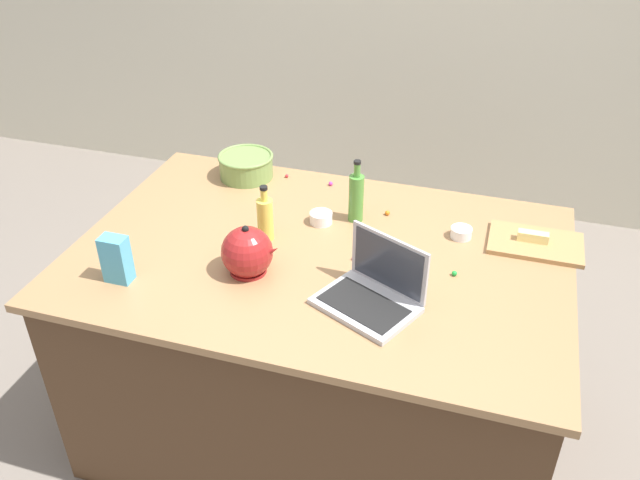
{
  "coord_description": "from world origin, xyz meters",
  "views": [
    {
      "loc": [
        0.58,
        -1.9,
        2.24
      ],
      "look_at": [
        0.0,
        0.0,
        0.95
      ],
      "focal_mm": 36.9,
      "sensor_mm": 36.0,
      "label": 1
    }
  ],
  "objects_px": {
    "mixing_bowl_large": "(246,165)",
    "cutting_board": "(536,243)",
    "bottle_olive": "(356,197)",
    "bottle_oil": "(265,218)",
    "candy_bag": "(116,259)",
    "ramekin_small": "(321,218)",
    "ramekin_medium": "(461,233)",
    "butter_stick_left": "(533,237)",
    "laptop": "(373,291)",
    "kettle": "(247,252)"
  },
  "relations": [
    {
      "from": "mixing_bowl_large",
      "to": "cutting_board",
      "type": "height_order",
      "value": "mixing_bowl_large"
    },
    {
      "from": "bottle_olive",
      "to": "bottle_oil",
      "type": "xyz_separation_m",
      "value": [
        -0.29,
        -0.23,
        -0.01
      ]
    },
    {
      "from": "cutting_board",
      "to": "candy_bag",
      "type": "height_order",
      "value": "candy_bag"
    },
    {
      "from": "ramekin_small",
      "to": "candy_bag",
      "type": "bearing_deg",
      "value": -134.52
    },
    {
      "from": "cutting_board",
      "to": "ramekin_medium",
      "type": "distance_m",
      "value": 0.27
    },
    {
      "from": "butter_stick_left",
      "to": "ramekin_medium",
      "type": "relative_size",
      "value": 1.38
    },
    {
      "from": "bottle_oil",
      "to": "ramekin_medium",
      "type": "bearing_deg",
      "value": 17.63
    },
    {
      "from": "butter_stick_left",
      "to": "cutting_board",
      "type": "bearing_deg",
      "value": 0.0
    },
    {
      "from": "bottle_olive",
      "to": "ramekin_medium",
      "type": "bearing_deg",
      "value": -1.05
    },
    {
      "from": "butter_stick_left",
      "to": "candy_bag",
      "type": "height_order",
      "value": "candy_bag"
    },
    {
      "from": "laptop",
      "to": "ramekin_medium",
      "type": "height_order",
      "value": "laptop"
    },
    {
      "from": "bottle_olive",
      "to": "candy_bag",
      "type": "distance_m",
      "value": 0.91
    },
    {
      "from": "ramekin_medium",
      "to": "butter_stick_left",
      "type": "bearing_deg",
      "value": 5.39
    },
    {
      "from": "butter_stick_left",
      "to": "candy_bag",
      "type": "distance_m",
      "value": 1.48
    },
    {
      "from": "bottle_olive",
      "to": "kettle",
      "type": "distance_m",
      "value": 0.52
    },
    {
      "from": "cutting_board",
      "to": "bottle_oil",
      "type": "bearing_deg",
      "value": -165.75
    },
    {
      "from": "ramekin_small",
      "to": "mixing_bowl_large",
      "type": "bearing_deg",
      "value": 147.26
    },
    {
      "from": "cutting_board",
      "to": "ramekin_medium",
      "type": "relative_size",
      "value": 4.25
    },
    {
      "from": "bottle_oil",
      "to": "ramekin_small",
      "type": "relative_size",
      "value": 2.51
    },
    {
      "from": "butter_stick_left",
      "to": "ramekin_medium",
      "type": "distance_m",
      "value": 0.26
    },
    {
      "from": "kettle",
      "to": "ramekin_medium",
      "type": "xyz_separation_m",
      "value": [
        0.68,
        0.44,
        -0.06
      ]
    },
    {
      "from": "laptop",
      "to": "cutting_board",
      "type": "relative_size",
      "value": 1.1
    },
    {
      "from": "kettle",
      "to": "butter_stick_left",
      "type": "height_order",
      "value": "kettle"
    },
    {
      "from": "bottle_olive",
      "to": "laptop",
      "type": "bearing_deg",
      "value": -69.39
    },
    {
      "from": "ramekin_medium",
      "to": "bottle_olive",
      "type": "bearing_deg",
      "value": 178.95
    },
    {
      "from": "bottle_oil",
      "to": "kettle",
      "type": "relative_size",
      "value": 1.03
    },
    {
      "from": "mixing_bowl_large",
      "to": "ramekin_small",
      "type": "xyz_separation_m",
      "value": [
        0.42,
        -0.27,
        -0.03
      ]
    },
    {
      "from": "bottle_oil",
      "to": "kettle",
      "type": "bearing_deg",
      "value": -85.31
    },
    {
      "from": "laptop",
      "to": "mixing_bowl_large",
      "type": "relative_size",
      "value": 1.56
    },
    {
      "from": "laptop",
      "to": "ramekin_small",
      "type": "xyz_separation_m",
      "value": [
        -0.31,
        0.43,
        -0.02
      ]
    },
    {
      "from": "bottle_olive",
      "to": "candy_bag",
      "type": "bearing_deg",
      "value": -137.26
    },
    {
      "from": "laptop",
      "to": "butter_stick_left",
      "type": "relative_size",
      "value": 3.4
    },
    {
      "from": "cutting_board",
      "to": "ramekin_medium",
      "type": "xyz_separation_m",
      "value": [
        -0.27,
        -0.02,
        0.01
      ]
    },
    {
      "from": "mixing_bowl_large",
      "to": "ramekin_small",
      "type": "bearing_deg",
      "value": -32.74
    },
    {
      "from": "kettle",
      "to": "candy_bag",
      "type": "height_order",
      "value": "kettle"
    },
    {
      "from": "laptop",
      "to": "candy_bag",
      "type": "bearing_deg",
      "value": -171.25
    },
    {
      "from": "laptop",
      "to": "mixing_bowl_large",
      "type": "height_order",
      "value": "laptop"
    },
    {
      "from": "butter_stick_left",
      "to": "ramekin_medium",
      "type": "bearing_deg",
      "value": -174.61
    },
    {
      "from": "laptop",
      "to": "bottle_oil",
      "type": "bearing_deg",
      "value": 151.15
    },
    {
      "from": "bottle_olive",
      "to": "bottle_oil",
      "type": "distance_m",
      "value": 0.37
    },
    {
      "from": "cutting_board",
      "to": "butter_stick_left",
      "type": "xyz_separation_m",
      "value": [
        -0.01,
        0.0,
        0.03
      ]
    },
    {
      "from": "candy_bag",
      "to": "bottle_oil",
      "type": "bearing_deg",
      "value": 45.48
    },
    {
      "from": "bottle_olive",
      "to": "ramekin_small",
      "type": "bearing_deg",
      "value": -153.1
    },
    {
      "from": "mixing_bowl_large",
      "to": "ramekin_medium",
      "type": "distance_m",
      "value": 0.98
    },
    {
      "from": "laptop",
      "to": "butter_stick_left",
      "type": "bearing_deg",
      "value": 46.23
    },
    {
      "from": "mixing_bowl_large",
      "to": "cutting_board",
      "type": "bearing_deg",
      "value": -8.98
    },
    {
      "from": "laptop",
      "to": "cutting_board",
      "type": "height_order",
      "value": "laptop"
    },
    {
      "from": "bottle_oil",
      "to": "cutting_board",
      "type": "distance_m",
      "value": 1.0
    },
    {
      "from": "bottle_olive",
      "to": "cutting_board",
      "type": "bearing_deg",
      "value": 1.4
    },
    {
      "from": "kettle",
      "to": "cutting_board",
      "type": "xyz_separation_m",
      "value": [
        0.95,
        0.46,
        -0.07
      ]
    }
  ]
}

